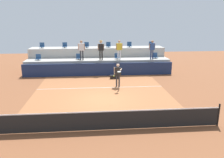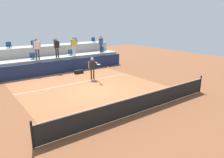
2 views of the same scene
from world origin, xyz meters
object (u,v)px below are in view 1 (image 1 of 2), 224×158
at_px(spectator_leaning_on_rail, 152,48).
at_px(equipment_bag, 115,77).
at_px(stadium_chair_upper_far_right, 151,45).
at_px(tennis_ball, 114,76).
at_px(spectator_in_grey, 81,48).
at_px(stadium_chair_lower_right, 117,57).
at_px(spectator_with_hat, 101,48).
at_px(stadium_chair_lower_left, 79,57).
at_px(stadium_chair_lower_far_right, 155,56).
at_px(tennis_player, 118,73).
at_px(stadium_chair_lower_far_left, 38,58).
at_px(stadium_chair_upper_left, 65,46).
at_px(stadium_chair_upper_right, 129,45).
at_px(stadium_chair_upper_far_left, 42,46).
at_px(spectator_in_white, 119,48).
at_px(stadium_chair_upper_mid_left, 87,45).
at_px(stadium_chair_upper_mid_right, 108,45).

relative_size(spectator_leaning_on_rail, equipment_bag, 2.25).
xyz_separation_m(stadium_chair_upper_far_right, tennis_ball, (-4.65, -9.27, -0.78)).
height_order(stadium_chair_upper_far_right, spectator_in_grey, spectator_in_grey).
bearing_deg(stadium_chair_lower_right, spectator_with_hat, -165.52).
bearing_deg(spectator_with_hat, stadium_chair_lower_left, 169.24).
xyz_separation_m(stadium_chair_lower_far_right, tennis_player, (-4.02, -4.63, -0.42)).
bearing_deg(spectator_with_hat, equipment_bag, -62.32).
bearing_deg(stadium_chair_lower_far_left, stadium_chair_upper_left, 39.59).
bearing_deg(stadium_chair_upper_right, equipment_bag, -114.37).
relative_size(stadium_chair_lower_right, tennis_ball, 7.65).
relative_size(tennis_player, equipment_bag, 2.24).
height_order(stadium_chair_upper_far_left, stadium_chair_upper_right, same).
bearing_deg(spectator_in_white, tennis_ball, -99.28).
xyz_separation_m(stadium_chair_upper_mid_left, stadium_chair_upper_right, (4.23, 0.00, 0.00)).
bearing_deg(stadium_chair_lower_far_left, stadium_chair_upper_far_right, 9.53).
bearing_deg(stadium_chair_upper_mid_right, spectator_in_white, -69.56).
bearing_deg(stadium_chair_upper_far_left, stadium_chair_upper_far_right, 0.00).
xyz_separation_m(stadium_chair_lower_right, stadium_chair_upper_mid_left, (-2.80, 1.80, 0.85)).
xyz_separation_m(stadium_chair_lower_left, tennis_player, (3.06, -4.63, -0.42)).
distance_m(stadium_chair_upper_far_left, spectator_in_grey, 4.44).
bearing_deg(stadium_chair_lower_left, spectator_in_white, -6.01).
bearing_deg(stadium_chair_lower_far_right, stadium_chair_upper_mid_right, 157.02).
relative_size(stadium_chair_upper_mid_right, spectator_leaning_on_rail, 0.30).
bearing_deg(spectator_with_hat, spectator_leaning_on_rail, 0.00).
bearing_deg(equipment_bag, stadium_chair_lower_far_left, 160.47).
height_order(stadium_chair_lower_left, spectator_in_grey, spectator_in_grey).
bearing_deg(stadium_chair_upper_mid_right, stadium_chair_upper_left, 180.00).
bearing_deg(tennis_ball, stadium_chair_upper_mid_right, 87.87).
height_order(stadium_chair_lower_left, spectator_in_white, spectator_in_white).
xyz_separation_m(stadium_chair_lower_left, spectator_with_hat, (2.02, -0.38, 0.86)).
bearing_deg(spectator_in_grey, stadium_chair_lower_right, 6.83).
distance_m(stadium_chair_lower_right, stadium_chair_upper_far_left, 7.35).
relative_size(stadium_chair_upper_mid_left, equipment_bag, 0.68).
bearing_deg(tennis_player, spectator_in_white, 82.11).
bearing_deg(stadium_chair_upper_far_left, spectator_in_white, -16.84).
xyz_separation_m(stadium_chair_lower_right, spectator_with_hat, (-1.49, -0.38, 0.86)).
distance_m(stadium_chair_lower_right, spectator_leaning_on_rail, 3.27).
bearing_deg(stadium_chair_upper_mid_right, stadium_chair_lower_far_left, -164.32).
bearing_deg(stadium_chair_lower_right, equipment_bag, -100.93).
bearing_deg(stadium_chair_upper_mid_left, tennis_player, -69.89).
bearing_deg(stadium_chair_upper_left, stadium_chair_lower_left, -52.07).
xyz_separation_m(stadium_chair_lower_right, equipment_bag, (-0.45, -2.35, -1.31)).
height_order(stadium_chair_upper_mid_right, stadium_chair_upper_far_right, same).
height_order(stadium_chair_lower_far_right, stadium_chair_upper_mid_right, stadium_chair_upper_mid_right).
distance_m(stadium_chair_lower_far_left, tennis_ball, 9.62).
bearing_deg(stadium_chair_lower_left, stadium_chair_lower_far_right, 0.00).
bearing_deg(stadium_chair_upper_right, stadium_chair_lower_far_left, -168.06).
relative_size(stadium_chair_lower_far_right, stadium_chair_upper_right, 1.00).
relative_size(stadium_chair_upper_right, tennis_ball, 7.65).
distance_m(stadium_chair_upper_mid_left, stadium_chair_upper_far_right, 6.43).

